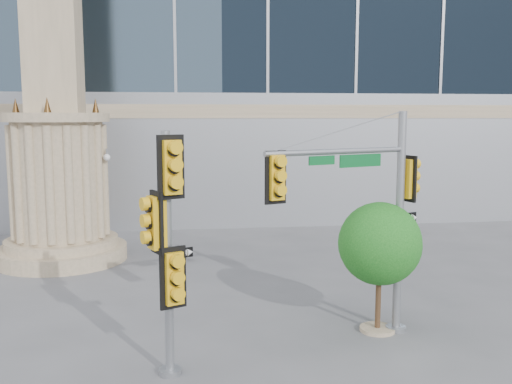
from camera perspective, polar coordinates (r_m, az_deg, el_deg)
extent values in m
plane|color=#545456|center=(12.34, 1.96, -16.25)|extent=(120.00, 120.00, 0.00)
cylinder|color=gray|center=(21.08, -18.77, -5.81)|extent=(4.40, 4.40, 0.50)
cylinder|color=gray|center=(20.99, -18.82, -4.75)|extent=(3.80, 3.80, 0.30)
cylinder|color=gray|center=(20.65, -19.07, 1.09)|extent=(3.00, 3.00, 4.00)
cylinder|color=gray|center=(20.54, -19.33, 7.06)|extent=(3.50, 3.50, 0.30)
cone|color=#472D14|center=(20.32, -15.75, 8.33)|extent=(0.24, 0.24, 0.50)
cone|color=#472D14|center=(20.84, -22.92, 7.99)|extent=(0.24, 0.24, 0.50)
cylinder|color=slate|center=(14.13, 13.80, -13.09)|extent=(0.48, 0.48, 0.10)
cylinder|color=slate|center=(13.46, 14.13, -3.07)|extent=(0.19, 0.19, 5.10)
cylinder|color=slate|center=(12.10, 8.20, 4.03)|extent=(3.37, 1.42, 0.12)
cube|color=#0A5B25|center=(12.47, 10.41, 3.11)|extent=(1.04, 0.44, 0.27)
cube|color=#EDB014|center=(11.28, 1.95, 1.47)|extent=(0.52, 0.39, 1.06)
cube|color=#EDB014|center=(13.48, 15.01, 1.30)|extent=(0.39, 0.52, 1.06)
cube|color=black|center=(13.35, 14.50, -2.61)|extent=(0.74, 0.31, 0.26)
cube|color=maroon|center=(13.47, 14.42, -5.10)|extent=(0.26, 0.12, 0.39)
cylinder|color=slate|center=(11.75, -8.56, -17.31)|extent=(0.45, 0.45, 0.11)
cylinder|color=slate|center=(10.98, -8.80, -6.32)|extent=(0.17, 0.17, 4.73)
cube|color=#EDB014|center=(10.52, -8.53, 2.48)|extent=(0.58, 0.46, 1.18)
cube|color=#EDB014|center=(10.77, -9.88, -3.02)|extent=(0.46, 0.58, 1.18)
cube|color=#EDB014|center=(10.90, -8.32, -8.48)|extent=(0.58, 0.46, 1.18)
cube|color=black|center=(10.94, -7.74, -6.10)|extent=(0.55, 0.27, 0.19)
cylinder|color=gray|center=(14.00, 12.04, -13.26)|extent=(0.82, 0.82, 0.09)
cylinder|color=#382314|center=(13.74, 12.13, -10.24)|extent=(0.13, 0.13, 1.64)
sphere|color=#135415|center=(13.41, 12.28, -5.06)|extent=(1.91, 1.91, 1.91)
sphere|color=#135415|center=(13.82, 13.53, -5.88)|extent=(1.18, 1.18, 1.18)
sphere|color=#135415|center=(13.15, 11.28, -6.30)|extent=(1.00, 1.00, 1.00)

